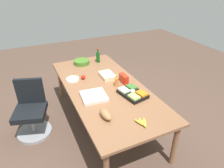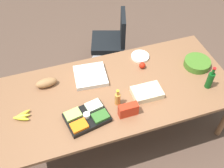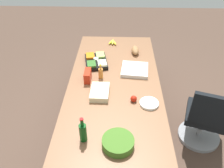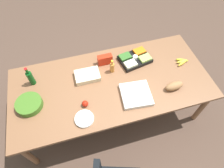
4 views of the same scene
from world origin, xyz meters
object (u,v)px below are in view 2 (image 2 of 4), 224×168
at_px(office_chair, 111,46).
at_px(banana_bunch, 22,116).
at_px(dressing_bottle, 118,99).
at_px(conference_table, 118,93).
at_px(wine_bottle, 210,80).
at_px(paper_plate_stack, 140,56).
at_px(veggie_tray, 87,117).
at_px(sheet_cake, 147,92).
at_px(chip_bag_red, 128,110).
at_px(salad_bowl, 197,63).
at_px(pizza_box, 90,76).
at_px(bread_loaf, 46,83).
at_px(apple_red, 142,65).

xyz_separation_m(office_chair, banana_bunch, (-1.35, -1.23, 0.42)).
bearing_deg(dressing_bottle, conference_table, 70.09).
bearing_deg(wine_bottle, paper_plate_stack, 127.97).
height_order(office_chair, veggie_tray, office_chair).
bearing_deg(office_chair, dressing_bottle, -105.35).
bearing_deg(office_chair, veggie_tray, -116.76).
relative_size(sheet_cake, paper_plate_stack, 1.45).
bearing_deg(chip_bag_red, dressing_bottle, 108.97).
bearing_deg(salad_bowl, veggie_tray, -166.85).
height_order(office_chair, pizza_box, office_chair).
bearing_deg(paper_plate_stack, salad_bowl, -30.71).
xyz_separation_m(wine_bottle, paper_plate_stack, (-0.54, 0.69, -0.10)).
bearing_deg(wine_bottle, chip_bag_red, -175.68).
xyz_separation_m(bread_loaf, paper_plate_stack, (1.17, 0.11, -0.04)).
distance_m(sheet_cake, apple_red, 0.42).
distance_m(conference_table, office_chair, 1.26).
distance_m(veggie_tray, salad_bowl, 1.49).
distance_m(conference_table, bread_loaf, 0.81).
relative_size(pizza_box, salad_bowl, 1.17).
relative_size(office_chair, pizza_box, 2.56).
relative_size(wine_bottle, veggie_tray, 0.62).
height_order(bread_loaf, dressing_bottle, dressing_bottle).
height_order(banana_bunch, pizza_box, pizza_box).
bearing_deg(salad_bowl, paper_plate_stack, 149.29).
height_order(sheet_cake, dressing_bottle, dressing_bottle).
distance_m(office_chair, wine_bottle, 1.67).
bearing_deg(conference_table, banana_bunch, -177.00).
height_order(banana_bunch, paper_plate_stack, banana_bunch).
relative_size(office_chair, banana_bunch, 4.82).
bearing_deg(pizza_box, wine_bottle, -18.76).
height_order(veggie_tray, salad_bowl, veggie_tray).
relative_size(banana_bunch, paper_plate_stack, 0.87).
height_order(office_chair, paper_plate_stack, office_chair).
bearing_deg(office_chair, apple_red, -84.90).
bearing_deg(office_chair, pizza_box, -121.26).
bearing_deg(chip_bag_red, bread_loaf, 138.31).
bearing_deg(veggie_tray, wine_bottle, 0.15).
relative_size(salad_bowl, paper_plate_stack, 1.40).
height_order(veggie_tray, banana_bunch, veggie_tray).
xyz_separation_m(banana_bunch, dressing_bottle, (0.98, -0.13, 0.05)).
bearing_deg(veggie_tray, apple_red, 32.17).
bearing_deg(bread_loaf, banana_bunch, -130.83).
bearing_deg(dressing_bottle, banana_bunch, 172.63).
distance_m(pizza_box, paper_plate_stack, 0.69).
xyz_separation_m(office_chair, veggie_tray, (-0.73, -1.45, 0.43)).
height_order(office_chair, banana_bunch, office_chair).
bearing_deg(banana_bunch, wine_bottle, -6.17).
height_order(conference_table, bread_loaf, bread_loaf).
bearing_deg(salad_bowl, conference_table, -176.52).
bearing_deg(wine_bottle, office_chair, 114.73).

